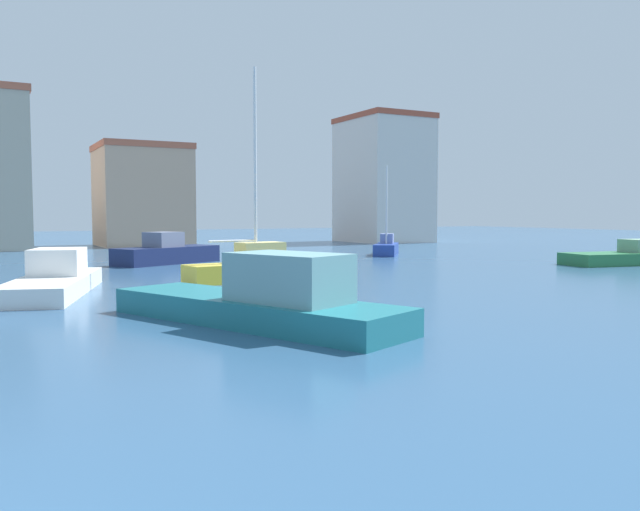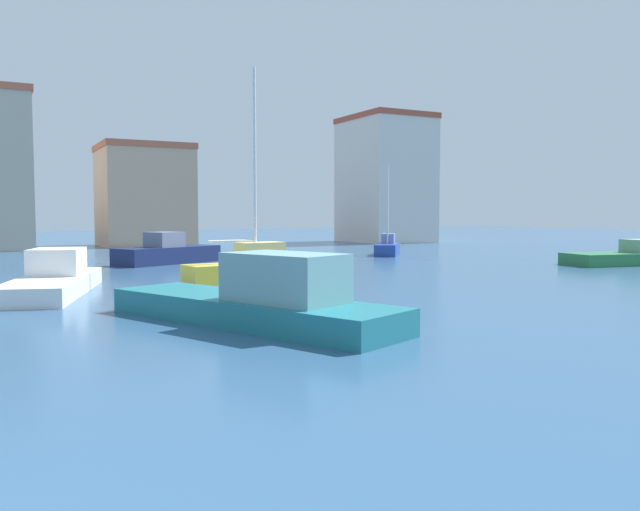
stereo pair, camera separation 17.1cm
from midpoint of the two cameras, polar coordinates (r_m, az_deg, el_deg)
The scene contains 8 objects.
water at distance 27.64m, azimuth -0.26°, elevation -1.83°, with size 160.00×160.00×0.00m, color #2D5175.
sailboat_blue_distant_north at distance 41.81m, azimuth 5.82°, elevation 0.73°, with size 3.66×4.12×5.80m.
motorboat_teal_mid_harbor at distance 15.58m, azimuth -5.40°, elevation -4.02°, with size 5.27×8.56×1.78m.
sailboat_yellow_far_left at distance 25.90m, azimuth -5.85°, elevation -0.96°, with size 5.93×2.20×8.49m.
motorboat_navy_behind_lamppost at distance 35.43m, azimuth -13.66°, elevation 0.25°, with size 6.24×4.44×1.71m.
motorboat_white_distant_east at distance 23.37m, azimuth -22.77°, elevation -1.96°, with size 4.12×7.59×1.49m.
waterfront_apartments at distance 55.76m, azimuth -15.65°, elevation 5.19°, with size 7.22×7.28×8.41m.
yacht_club at distance 61.24m, azimuth 5.57°, elevation 6.79°, with size 6.72×8.25×11.85m.
Camera 1 is at (2.12, -4.31, 2.70)m, focal length 35.89 mm.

